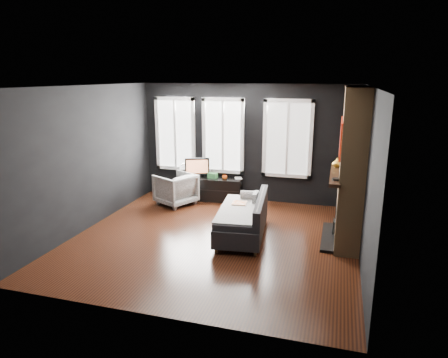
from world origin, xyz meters
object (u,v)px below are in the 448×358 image
(monitor, at_px, (197,166))
(mug, at_px, (225,177))
(media_console, at_px, (209,188))
(sofa, at_px, (242,216))
(mantel_vase, at_px, (337,163))
(armchair, at_px, (176,188))
(book, at_px, (235,174))

(monitor, distance_m, mug, 0.71)
(media_console, bearing_deg, mug, -12.51)
(sofa, xyz_separation_m, mantel_vase, (1.60, 0.78, 0.93))
(sofa, relative_size, monitor, 3.04)
(armchair, distance_m, book, 1.41)
(sofa, relative_size, armchair, 2.26)
(monitor, bearing_deg, armchair, -143.25)
(sofa, bearing_deg, armchair, 137.46)
(armchair, xyz_separation_m, mantel_vase, (3.50, -0.62, 0.92))
(mug, relative_size, mantel_vase, 0.68)
(media_console, distance_m, book, 0.73)
(sofa, xyz_separation_m, mug, (-0.88, 1.91, 0.21))
(book, bearing_deg, mantel_vase, -28.98)
(monitor, xyz_separation_m, mantel_vase, (3.16, -1.15, 0.52))
(monitor, relative_size, mantel_vase, 3.36)
(armchair, bearing_deg, mantel_vase, 107.85)
(mug, bearing_deg, book, 29.58)
(monitor, bearing_deg, mug, -22.01)
(sofa, xyz_separation_m, media_console, (-1.29, 1.97, -0.11))
(armchair, bearing_deg, monitor, 175.31)
(media_console, relative_size, mug, 13.11)
(armchair, distance_m, media_console, 0.84)
(book, bearing_deg, media_console, -174.13)
(monitor, height_order, mantel_vase, mantel_vase)
(sofa, bearing_deg, mantel_vase, 19.78)
(sofa, bearing_deg, media_console, 117.05)
(mug, bearing_deg, sofa, -65.19)
(mug, xyz_separation_m, book, (0.22, 0.12, 0.05))
(sofa, height_order, mantel_vase, mantel_vase)
(media_console, bearing_deg, monitor, -175.35)
(monitor, distance_m, book, 0.92)
(sofa, xyz_separation_m, book, (-0.67, 2.03, 0.26))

